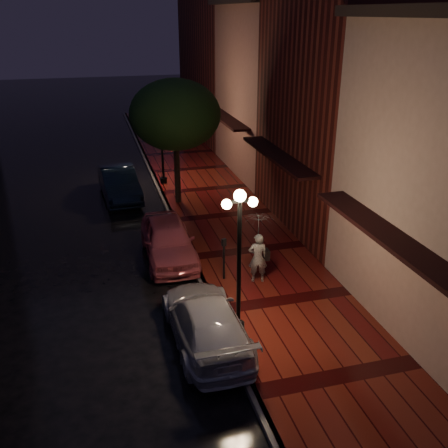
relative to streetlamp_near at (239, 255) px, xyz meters
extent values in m
plane|color=black|center=(-0.35, 5.00, -2.60)|extent=(120.00, 120.00, 0.00)
cube|color=#490D0D|center=(1.90, 5.00, -2.53)|extent=(4.50, 60.00, 0.15)
cube|color=#595451|center=(-0.35, 5.00, -2.53)|extent=(0.25, 60.00, 0.15)
cube|color=#511914|center=(6.65, 7.00, 2.90)|extent=(5.00, 8.00, 11.00)
cube|color=#8C5951|center=(6.65, 15.00, 1.90)|extent=(5.00, 8.00, 9.00)
cube|color=#511914|center=(6.65, 25.00, 2.40)|extent=(5.00, 12.00, 10.00)
cylinder|color=black|center=(0.00, 0.00, -0.45)|extent=(0.12, 0.12, 4.00)
cylinder|color=black|center=(0.00, 0.00, -2.30)|extent=(0.36, 0.36, 0.30)
cube|color=black|center=(0.00, 0.00, 1.55)|extent=(0.70, 0.08, 0.08)
sphere|color=#F9D295|center=(0.00, 0.00, 1.70)|extent=(0.32, 0.32, 0.32)
sphere|color=#F9D295|center=(-0.35, 0.00, 1.50)|extent=(0.26, 0.26, 0.26)
sphere|color=#F9D295|center=(0.35, 0.00, 1.50)|extent=(0.26, 0.26, 0.26)
cylinder|color=black|center=(0.00, 14.00, -0.45)|extent=(0.12, 0.12, 4.00)
cylinder|color=black|center=(0.00, 14.00, -2.30)|extent=(0.36, 0.36, 0.30)
cube|color=black|center=(0.00, 14.00, 1.55)|extent=(0.70, 0.08, 0.08)
sphere|color=#F9D295|center=(0.00, 14.00, 1.70)|extent=(0.32, 0.32, 0.32)
sphere|color=#F9D295|center=(-0.35, 14.00, 1.50)|extent=(0.26, 0.26, 0.26)
sphere|color=#F9D295|center=(0.35, 14.00, 1.50)|extent=(0.26, 0.26, 0.26)
cylinder|color=black|center=(0.25, 11.00, -0.85)|extent=(0.28, 0.28, 3.20)
ellipsoid|color=black|center=(0.25, 11.00, 1.75)|extent=(4.16, 4.16, 3.20)
sphere|color=black|center=(0.95, 11.60, 1.15)|extent=(1.80, 1.80, 1.80)
sphere|color=black|center=(-0.35, 10.30, 1.25)|extent=(1.80, 1.80, 1.80)
imported|color=#C2505B|center=(-1.13, 5.40, -1.83)|extent=(1.86, 4.51, 1.53)
imported|color=black|center=(-2.41, 12.65, -1.83)|extent=(1.99, 4.79, 1.54)
imported|color=#B4B5BC|center=(-0.95, -0.02, -1.92)|extent=(1.99, 4.75, 1.37)
imported|color=silver|center=(1.47, 2.65, -1.57)|extent=(0.72, 0.56, 1.75)
imported|color=silver|center=(1.47, 2.65, -0.47)|extent=(1.02, 1.04, 0.93)
cylinder|color=black|center=(1.47, 2.65, -1.17)|extent=(0.02, 0.02, 1.40)
cube|color=black|center=(1.76, 2.60, -1.46)|extent=(0.14, 0.33, 0.35)
cylinder|color=black|center=(0.41, 3.10, -1.82)|extent=(0.07, 0.07, 1.26)
cube|color=black|center=(0.41, 3.10, -1.07)|extent=(0.17, 0.15, 0.25)
camera|label=1|loc=(-3.51, -11.46, 6.02)|focal=40.00mm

